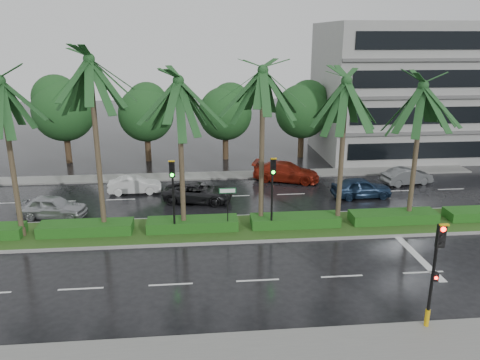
{
  "coord_description": "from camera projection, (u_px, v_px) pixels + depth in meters",
  "views": [
    {
      "loc": [
        -2.66,
        -24.15,
        10.85
      ],
      "look_at": [
        -0.2,
        1.5,
        2.88
      ],
      "focal_mm": 35.0,
      "sensor_mm": 36.0,
      "label": 1
    }
  ],
  "objects": [
    {
      "name": "car_blue",
      "position": [
        361.0,
        188.0,
        32.61
      ],
      "size": [
        1.81,
        4.19,
        1.41
      ],
      "primitive_type": "imported",
      "rotation": [
        0.0,
        0.0,
        1.61
      ],
      "color": "#162944",
      "rests_on": "ground"
    },
    {
      "name": "street_sign",
      "position": [
        228.0,
        199.0,
        26.15
      ],
      "size": [
        0.95,
        0.09,
        2.6
      ],
      "color": "black",
      "rests_on": "median"
    },
    {
      "name": "signal_median_left",
      "position": [
        173.0,
        186.0,
        25.45
      ],
      "size": [
        0.34,
        0.42,
        4.36
      ],
      "color": "black",
      "rests_on": "median"
    },
    {
      "name": "lane_markings",
      "position": [
        301.0,
        237.0,
        26.28
      ],
      "size": [
        34.0,
        13.06,
        0.01
      ],
      "color": "silver",
      "rests_on": "ground"
    },
    {
      "name": "bg_trees",
      "position": [
        224.0,
        108.0,
        41.74
      ],
      "size": [
        33.31,
        5.34,
        7.72
      ],
      "color": "#3B2D1B",
      "rests_on": "ground"
    },
    {
      "name": "hedge",
      "position": [
        244.0,
        222.0,
        27.23
      ],
      "size": [
        35.2,
        1.4,
        0.6
      ],
      "color": "#194B15",
      "rests_on": "median"
    },
    {
      "name": "building",
      "position": [
        408.0,
        90.0,
        43.31
      ],
      "size": [
        16.0,
        10.0,
        12.0
      ],
      "primitive_type": "cube",
      "color": "gray",
      "rests_on": "ground"
    },
    {
      "name": "car_darkgrey",
      "position": [
        198.0,
        192.0,
        31.8
      ],
      "size": [
        3.07,
        5.01,
        1.3
      ],
      "primitive_type": "imported",
      "rotation": [
        0.0,
        0.0,
        1.36
      ],
      "color": "black",
      "rests_on": "ground"
    },
    {
      "name": "car_grey",
      "position": [
        407.0,
        176.0,
        35.51
      ],
      "size": [
        2.05,
        4.03,
        1.27
      ],
      "primitive_type": "imported",
      "rotation": [
        0.0,
        0.0,
        1.76
      ],
      "color": "#585A5D",
      "rests_on": "ground"
    },
    {
      "name": "signal_near",
      "position": [
        435.0,
        271.0,
        17.29
      ],
      "size": [
        0.34,
        0.45,
        4.36
      ],
      "color": "black",
      "rests_on": "near_sidewalk"
    },
    {
      "name": "signal_median_right",
      "position": [
        273.0,
        183.0,
        25.95
      ],
      "size": [
        0.34,
        0.42,
        4.36
      ],
      "color": "black",
      "rests_on": "median"
    },
    {
      "name": "far_sidewalk",
      "position": [
        230.0,
        175.0,
        37.81
      ],
      "size": [
        40.0,
        2.0,
        0.12
      ],
      "primitive_type": "cube",
      "color": "slate",
      "rests_on": "ground"
    },
    {
      "name": "near_sidewalk",
      "position": [
        277.0,
        351.0,
        16.7
      ],
      "size": [
        40.0,
        2.4,
        0.12
      ],
      "primitive_type": "cube",
      "color": "slate",
      "rests_on": "ground"
    },
    {
      "name": "ground",
      "position": [
        246.0,
        236.0,
        26.41
      ],
      "size": [
        120.0,
        120.0,
        0.0
      ],
      "primitive_type": "plane",
      "color": "black",
      "rests_on": "ground"
    },
    {
      "name": "palm_row",
      "position": [
        221.0,
        89.0,
        24.86
      ],
      "size": [
        26.3,
        4.2,
        10.37
      ],
      "color": "#453B27",
      "rests_on": "median"
    },
    {
      "name": "car_white",
      "position": [
        135.0,
        185.0,
        33.51
      ],
      "size": [
        1.46,
        3.77,
        1.22
      ],
      "primitive_type": "imported",
      "rotation": [
        0.0,
        0.0,
        1.62
      ],
      "color": "silver",
      "rests_on": "ground"
    },
    {
      "name": "median",
      "position": [
        244.0,
        228.0,
        27.34
      ],
      "size": [
        36.0,
        4.0,
        0.15
      ],
      "color": "gray",
      "rests_on": "ground"
    },
    {
      "name": "car_red",
      "position": [
        286.0,
        172.0,
        36.29
      ],
      "size": [
        3.71,
        5.53,
        1.49
      ],
      "primitive_type": "imported",
      "rotation": [
        0.0,
        0.0,
        1.22
      ],
      "color": "maroon",
      "rests_on": "ground"
    },
    {
      "name": "car_silver",
      "position": [
        53.0,
        207.0,
        28.95
      ],
      "size": [
        2.34,
        4.37,
        1.42
      ],
      "primitive_type": "imported",
      "rotation": [
        0.0,
        0.0,
        1.4
      ],
      "color": "#A2A4AA",
      "rests_on": "ground"
    }
  ]
}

